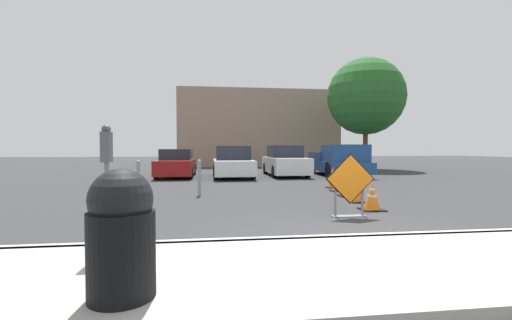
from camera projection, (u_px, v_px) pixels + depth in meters
The scene contains 19 objects.
ground_plane at pixel (262, 181), 14.99m from camera, with size 96.00×96.00×0.00m, color #333335.
sidewalk_strip at pixel (403, 267), 3.91m from camera, with size 23.33×2.34×0.14m.
curb_lip at pixel (360, 240), 5.07m from camera, with size 23.33×0.20×0.14m.
road_closed_sign at pixel (350, 184), 7.08m from camera, with size 1.05×0.20×1.32m.
traffic_cone_nearest at pixel (372, 197), 7.88m from camera, with size 0.51×0.51×0.65m.
traffic_cone_second at pixel (358, 189), 9.04m from camera, with size 0.41×0.41×0.71m.
traffic_cone_third at pixel (348, 186), 10.19m from camera, with size 0.52×0.52×0.66m.
traffic_cone_fourth at pixel (337, 181), 11.38m from camera, with size 0.43×0.43×0.72m.
traffic_cone_fifth at pixel (333, 177), 12.35m from camera, with size 0.41×0.41×0.78m.
parked_car_nearest at pixel (177, 164), 17.24m from camera, with size 1.78×4.32×1.40m.
parked_car_second at pixel (233, 163), 16.93m from camera, with size 1.93×4.25×1.55m.
parked_car_third at pixel (285, 162), 18.00m from camera, with size 1.85×4.51×1.59m.
pickup_truck at pixel (339, 162), 17.89m from camera, with size 2.20×5.59×1.62m.
trash_bin at pixel (121, 233), 2.93m from camera, with size 0.57×0.57×1.11m.
bollard_nearest at pixel (199, 177), 10.30m from camera, with size 0.12×0.12×1.10m.
bollard_second at pixel (138, 178), 10.07m from camera, with size 0.12×0.12×1.08m.
parking_meter at pixel (107, 166), 4.18m from camera, with size 0.11×0.15×1.57m.
building_facade_backdrop at pixel (257, 129), 29.19m from camera, with size 13.00×5.00×6.17m.
street_tree_behind_lot at pixel (366, 97), 23.26m from camera, with size 5.20×5.20×7.58m.
Camera 1 is at (-2.17, -4.79, 1.42)m, focal length 24.00 mm.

